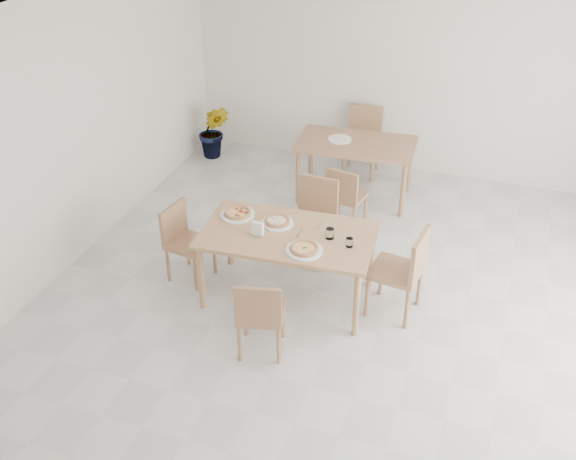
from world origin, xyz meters
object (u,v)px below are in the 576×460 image
(chair_north, at_px, (314,213))
(tumbler_a, at_px, (330,234))
(chair_east, at_px, (405,267))
(pizza_mushroom, at_px, (277,221))
(plate_empty, at_px, (340,139))
(plate_pepperoni, at_px, (238,215))
(pizza_margherita, at_px, (304,248))
(napkin_holder, at_px, (257,229))
(chair_back_n, at_px, (363,135))
(potted_plant, at_px, (214,131))
(chair_back_s, at_px, (344,194))
(chair_south, at_px, (260,313))
(pizza_pepperoni, at_px, (238,213))
(main_table, at_px, (288,240))
(chair_west, at_px, (183,237))
(plate_mushroom, at_px, (277,223))
(tumbler_b, at_px, (349,242))
(plate_margherita, at_px, (304,251))
(second_table, at_px, (356,149))

(chair_north, bearing_deg, tumbler_a, -60.07)
(chair_east, bearing_deg, pizza_mushroom, -83.45)
(plate_empty, bearing_deg, plate_pepperoni, -102.60)
(pizza_margherita, relative_size, plate_empty, 1.24)
(napkin_holder, distance_m, chair_back_n, 3.13)
(potted_plant, bearing_deg, chair_back_s, -29.85)
(chair_south, distance_m, pizza_pepperoni, 1.26)
(main_table, bearing_deg, chair_west, 176.32)
(chair_north, relative_size, pizza_margherita, 2.56)
(plate_pepperoni, relative_size, potted_plant, 0.44)
(potted_plant, bearing_deg, pizza_mushroom, -53.82)
(pizza_mushroom, xyz_separation_m, potted_plant, (-1.89, 2.59, -0.40))
(plate_mushroom, relative_size, plate_empty, 1.10)
(tumbler_b, bearing_deg, plate_margherita, -149.55)
(main_table, relative_size, chair_back_s, 2.15)
(napkin_holder, height_order, plate_empty, napkin_holder)
(plate_mushroom, relative_size, pizza_margherita, 0.89)
(plate_pepperoni, relative_size, chair_back_n, 0.38)
(main_table, xyz_separation_m, plate_empty, (-0.12, 2.24, 0.08))
(tumbler_b, bearing_deg, chair_east, 15.36)
(pizza_margherita, distance_m, tumbler_b, 0.42)
(potted_plant, bearing_deg, plate_mushroom, -53.82)
(chair_north, relative_size, napkin_holder, 6.40)
(pizza_pepperoni, xyz_separation_m, chair_back_s, (0.76, 1.30, -0.32))
(second_table, bearing_deg, tumbler_a, -86.37)
(chair_south, bearing_deg, chair_back_s, -106.49)
(chair_south, xyz_separation_m, plate_mushroom, (-0.21, 1.02, 0.29))
(chair_south, distance_m, pizza_margherita, 0.74)
(chair_west, bearing_deg, main_table, -80.66)
(chair_north, bearing_deg, plate_mushroom, -101.07)
(main_table, distance_m, chair_back_s, 1.47)
(chair_north, height_order, chair_east, chair_east)
(main_table, height_order, chair_back_s, chair_back_s)
(napkin_holder, distance_m, potted_plant, 3.39)
(main_table, distance_m, plate_empty, 2.24)
(plate_mushroom, bearing_deg, chair_back_s, 75.75)
(main_table, bearing_deg, plate_pepperoni, 161.68)
(plate_pepperoni, bearing_deg, tumbler_a, -5.86)
(chair_west, distance_m, plate_mushroom, 1.03)
(pizza_margherita, relative_size, pizza_pepperoni, 1.15)
(plate_mushroom, bearing_deg, chair_north, 76.10)
(chair_north, bearing_deg, main_table, -87.79)
(chair_west, relative_size, plate_pepperoni, 2.37)
(plate_pepperoni, distance_m, pizza_mushroom, 0.43)
(chair_back_n, bearing_deg, plate_mushroom, -95.42)
(chair_west, xyz_separation_m, pizza_mushroom, (0.97, 0.14, 0.31))
(chair_back_s, bearing_deg, chair_east, 134.87)
(chair_east, height_order, tumbler_b, chair_east)
(chair_east, height_order, plate_pepperoni, chair_east)
(chair_south, bearing_deg, chair_west, -50.20)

